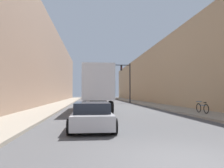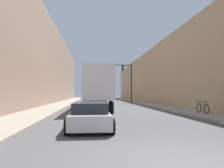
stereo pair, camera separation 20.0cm
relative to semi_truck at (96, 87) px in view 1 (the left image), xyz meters
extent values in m
plane|color=#4C4C4F|center=(1.59, -17.48, -2.26)|extent=(200.00, 200.00, 0.00)
cube|color=gray|center=(8.01, 12.52, -2.19)|extent=(2.99, 80.00, 0.15)
cube|color=gray|center=(-4.83, 12.52, -2.19)|extent=(2.99, 80.00, 0.15)
cube|color=tan|center=(12.51, 12.52, 2.36)|extent=(6.00, 80.00, 9.25)
cube|color=#997A66|center=(-9.32, 12.52, 3.98)|extent=(6.00, 80.00, 12.48)
cube|color=silver|center=(0.00, -1.13, 0.27)|extent=(2.52, 10.14, 2.86)
cube|color=black|center=(0.00, -1.13, -1.31)|extent=(1.26, 10.14, 0.24)
cube|color=silver|center=(0.00, 5.07, -0.74)|extent=(2.52, 2.26, 3.05)
cylinder|color=black|center=(-1.11, -5.00, -1.76)|extent=(0.25, 1.00, 1.00)
cylinder|color=black|center=(1.11, -5.00, -1.76)|extent=(0.25, 1.00, 1.00)
cylinder|color=black|center=(-1.11, -3.80, -1.76)|extent=(0.25, 1.00, 1.00)
cylinder|color=black|center=(1.11, -3.80, -1.76)|extent=(0.25, 1.00, 1.00)
cylinder|color=black|center=(-1.11, 5.07, -1.76)|extent=(0.25, 1.00, 1.00)
cylinder|color=black|center=(1.11, 5.07, -1.76)|extent=(0.25, 1.00, 1.00)
cube|color=#B7B7BC|center=(-0.57, -12.10, -1.79)|extent=(1.75, 4.47, 0.60)
cube|color=#1E232D|center=(-0.57, -12.32, -1.26)|extent=(1.54, 2.46, 0.45)
cylinder|color=black|center=(-1.44, -10.56, -1.94)|extent=(0.25, 0.64, 0.64)
cylinder|color=black|center=(0.31, -10.56, -1.94)|extent=(0.25, 0.64, 0.64)
cylinder|color=black|center=(-1.44, -13.73, -1.94)|extent=(0.25, 0.64, 0.64)
cylinder|color=black|center=(0.31, -13.73, -1.94)|extent=(0.25, 0.64, 0.64)
cylinder|color=black|center=(6.37, 14.93, 1.16)|extent=(0.20, 0.20, 6.85)
cube|color=black|center=(3.32, 14.93, 4.29)|extent=(6.08, 0.12, 0.12)
cube|color=black|center=(4.84, 14.93, 3.78)|extent=(0.30, 0.24, 0.90)
sphere|color=red|center=(4.84, 14.79, 3.78)|extent=(0.18, 0.18, 0.18)
cube|color=black|center=(3.32, 14.93, 3.78)|extent=(0.30, 0.24, 0.90)
sphere|color=green|center=(3.32, 14.79, 3.50)|extent=(0.18, 0.18, 0.18)
cube|color=black|center=(1.80, 14.93, 3.78)|extent=(0.30, 0.24, 0.90)
sphere|color=red|center=(1.80, 14.79, 3.78)|extent=(0.18, 0.18, 0.18)
torus|color=black|center=(7.83, -7.31, -1.75)|extent=(0.06, 0.72, 0.72)
torus|color=black|center=(7.83, -6.20, -1.75)|extent=(0.06, 0.72, 0.72)
cube|color=#1E4C8C|center=(7.83, -6.76, -1.52)|extent=(0.04, 1.11, 0.04)
cube|color=black|center=(7.83, -7.16, -1.30)|extent=(0.12, 0.20, 0.06)
cube|color=#1E4C8C|center=(7.83, -6.25, -1.27)|extent=(0.44, 0.04, 0.04)
camera|label=1|loc=(-0.69, -22.52, -0.61)|focal=35.00mm
camera|label=2|loc=(-0.49, -22.54, -0.61)|focal=35.00mm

